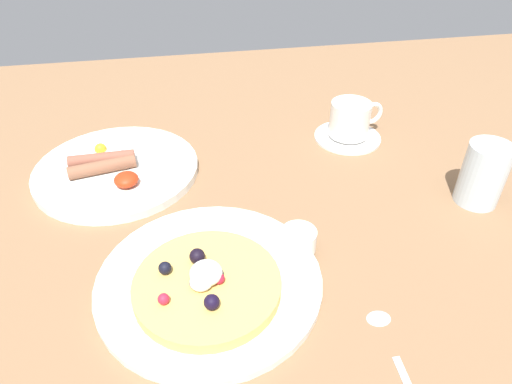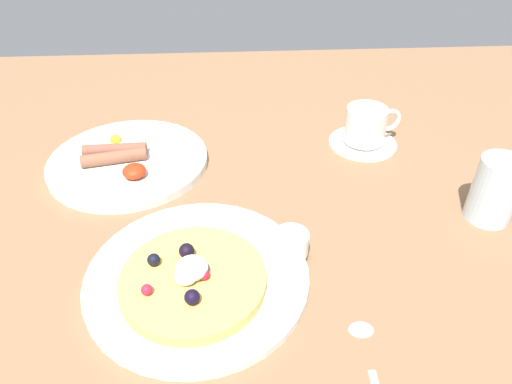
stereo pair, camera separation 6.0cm
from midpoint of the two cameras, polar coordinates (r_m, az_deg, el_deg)
name	(u,v)px [view 1 (the left image)]	position (r cm, az deg, el deg)	size (l,w,h in cm)	color
ground_plane	(243,232)	(66.74, -4.16, -5.05)	(185.56, 136.64, 3.00)	#856142
pancake_plate	(209,281)	(57.85, -8.85, -10.95)	(27.57, 27.57, 1.13)	white
pancake_with_berries	(207,284)	(55.40, -9.33, -11.31)	(17.50, 17.50, 3.85)	#DFB357
syrup_ramekin	(299,240)	(59.26, 2.40, -6.07)	(4.58, 4.58, 3.01)	white
breakfast_plate	(117,170)	(79.48, -18.99, 2.54)	(26.43, 26.43, 1.40)	white
fried_breakfast	(106,163)	(78.71, -20.22, 3.29)	(11.26, 14.89, 2.30)	brown
coffee_saucer	(347,136)	(86.04, 9.32, 6.80)	(12.08, 12.08, 0.90)	white
coffee_cup	(351,118)	(84.37, 9.68, 8.96)	(10.25, 7.16, 6.17)	white
teaspoon	(392,347)	(53.12, 13.27, -18.36)	(2.86, 16.18, 0.60)	silver
water_glass	(483,174)	(73.49, 24.31, 1.95)	(6.32, 6.32, 9.60)	silver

